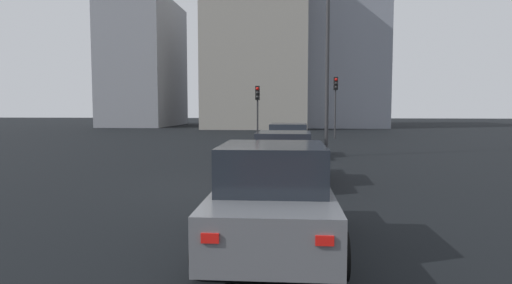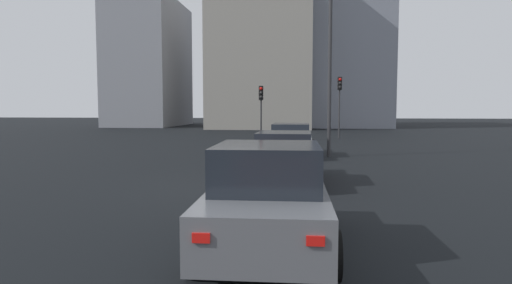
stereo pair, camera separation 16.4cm
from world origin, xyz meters
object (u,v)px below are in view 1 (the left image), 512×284
object	(u,v)px
car_silver_left_lead	(289,140)
street_lamp_kerbside	(328,39)
car_grey_left_third	(273,199)
traffic_light_near_right	(336,95)
car_maroon_left_second	(284,157)
traffic_light_near_left	(257,101)

from	to	relation	value
car_silver_left_lead	street_lamp_kerbside	size ratio (longest dim) A/B	0.52
car_grey_left_third	traffic_light_near_right	world-z (taller)	traffic_light_near_right
car_maroon_left_second	traffic_light_near_right	size ratio (longest dim) A/B	1.01
traffic_light_near_left	traffic_light_near_right	distance (m)	6.01
car_grey_left_third	traffic_light_near_right	xyz separation A→B (m)	(24.22, -3.10, 2.31)
car_silver_left_lead	traffic_light_near_right	world-z (taller)	traffic_light_near_right
street_lamp_kerbside	traffic_light_near_left	bearing A→B (deg)	24.18
car_grey_left_third	street_lamp_kerbside	distance (m)	13.63
car_silver_left_lead	traffic_light_near_left	xyz separation A→B (m)	(8.09, 2.12, 1.86)
car_silver_left_lead	traffic_light_near_left	distance (m)	8.57
car_grey_left_third	traffic_light_near_left	distance (m)	21.44
car_silver_left_lead	car_grey_left_third	xyz separation A→B (m)	(-13.16, 0.03, 0.06)
car_silver_left_lead	car_maroon_left_second	world-z (taller)	car_maroon_left_second
traffic_light_near_right	car_silver_left_lead	bearing A→B (deg)	-22.04
car_maroon_left_second	traffic_light_near_left	distance (m)	15.40
car_silver_left_lead	traffic_light_near_left	size ratio (longest dim) A/B	1.31
traffic_light_near_right	street_lamp_kerbside	xyz separation A→B (m)	(-11.43, 1.40, 2.07)
car_silver_left_lead	street_lamp_kerbside	bearing A→B (deg)	-101.73
traffic_light_near_left	traffic_light_near_right	xyz separation A→B (m)	(2.97, -5.20, 0.51)
car_maroon_left_second	traffic_light_near_left	world-z (taller)	traffic_light_near_left
traffic_light_near_right	street_lamp_kerbside	size ratio (longest dim) A/B	0.48
car_maroon_left_second	car_grey_left_third	bearing A→B (deg)	-179.02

